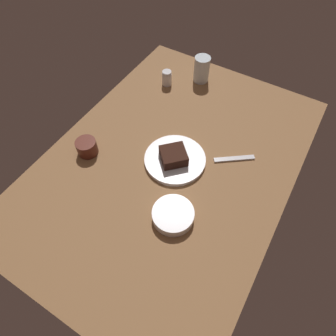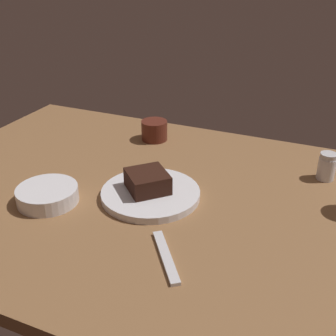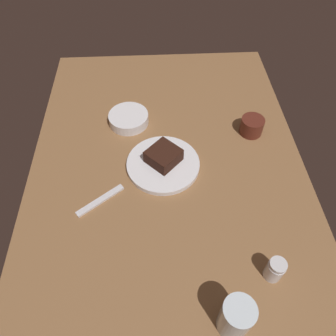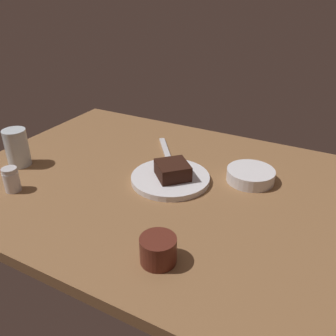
% 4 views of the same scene
% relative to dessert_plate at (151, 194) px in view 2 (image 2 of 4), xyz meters
% --- Properties ---
extents(dining_table, '(1.20, 0.84, 0.03)m').
position_rel_dessert_plate_xyz_m(dining_table, '(-0.01, 0.01, -0.02)').
color(dining_table, brown).
rests_on(dining_table, ground).
extents(dessert_plate, '(0.22, 0.22, 0.02)m').
position_rel_dessert_plate_xyz_m(dessert_plate, '(0.00, 0.00, 0.00)').
color(dessert_plate, silver).
rests_on(dessert_plate, dining_table).
extents(chocolate_cake_slice, '(0.12, 0.12, 0.04)m').
position_rel_dessert_plate_xyz_m(chocolate_cake_slice, '(-0.01, 0.00, 0.03)').
color(chocolate_cake_slice, black).
rests_on(chocolate_cake_slice, dessert_plate).
extents(salt_shaker, '(0.04, 0.04, 0.07)m').
position_rel_dessert_plate_xyz_m(salt_shaker, '(0.35, 0.25, 0.03)').
color(salt_shaker, silver).
rests_on(salt_shaker, dining_table).
extents(side_bowl, '(0.13, 0.13, 0.03)m').
position_rel_dessert_plate_xyz_m(side_bowl, '(-0.20, -0.11, 0.01)').
color(side_bowl, silver).
rests_on(side_bowl, dining_table).
extents(coffee_cup, '(0.08, 0.08, 0.06)m').
position_rel_dessert_plate_xyz_m(coffee_cup, '(-0.13, 0.30, 0.02)').
color(coffee_cup, '#562319').
rests_on(coffee_cup, dining_table).
extents(dessert_spoon, '(0.10, 0.13, 0.01)m').
position_rel_dessert_plate_xyz_m(dessert_spoon, '(0.12, -0.18, -0.00)').
color(dessert_spoon, silver).
rests_on(dessert_spoon, dining_table).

